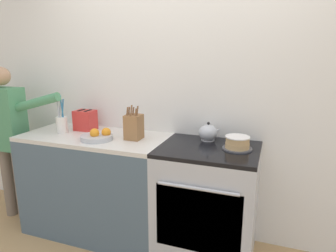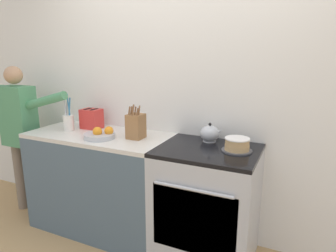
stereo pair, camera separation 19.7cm
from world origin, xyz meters
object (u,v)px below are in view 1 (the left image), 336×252
(person_baker, at_px, (9,132))
(utensil_crock, at_px, (62,124))
(stove_range, at_px, (207,203))
(knife_block, at_px, (134,127))
(tea_kettle, at_px, (208,133))
(toaster, at_px, (85,120))
(fruit_bowl, at_px, (98,136))
(layer_cake, at_px, (237,143))

(person_baker, bearing_deg, utensil_crock, 11.06)
(stove_range, xyz_separation_m, person_baker, (-1.95, -0.07, 0.43))
(stove_range, distance_m, knife_block, 0.86)
(tea_kettle, xyz_separation_m, toaster, (-1.16, -0.05, 0.03))
(utensil_crock, distance_m, fruit_bowl, 0.44)
(tea_kettle, bearing_deg, knife_block, -164.03)
(utensil_crock, relative_size, fruit_bowl, 1.29)
(person_baker, bearing_deg, knife_block, 10.67)
(fruit_bowl, bearing_deg, layer_cake, 7.33)
(fruit_bowl, bearing_deg, person_baker, 177.75)
(utensil_crock, height_order, person_baker, person_baker)
(tea_kettle, distance_m, person_baker, 1.92)
(stove_range, bearing_deg, fruit_bowl, -173.21)
(toaster, bearing_deg, layer_cake, -4.21)
(fruit_bowl, height_order, person_baker, person_baker)
(person_baker, bearing_deg, layer_cake, 9.54)
(knife_block, bearing_deg, layer_cake, 1.06)
(stove_range, distance_m, person_baker, 2.00)
(layer_cake, xyz_separation_m, tea_kettle, (-0.26, 0.16, 0.02))
(knife_block, relative_size, fruit_bowl, 1.11)
(utensil_crock, distance_m, toaster, 0.21)
(tea_kettle, bearing_deg, fruit_bowl, -160.97)
(layer_cake, distance_m, knife_block, 0.86)
(layer_cake, distance_m, tea_kettle, 0.30)
(fruit_bowl, distance_m, toaster, 0.39)
(tea_kettle, distance_m, toaster, 1.16)
(knife_block, height_order, person_baker, person_baker)
(stove_range, relative_size, toaster, 4.73)
(stove_range, bearing_deg, tea_kettle, 103.88)
(knife_block, relative_size, toaster, 1.50)
(layer_cake, xyz_separation_m, toaster, (-1.42, 0.10, 0.05))
(stove_range, xyz_separation_m, knife_block, (-0.64, 0.02, 0.57))
(fruit_bowl, xyz_separation_m, toaster, (-0.29, 0.25, 0.06))
(knife_block, height_order, toaster, knife_block)
(knife_block, relative_size, utensil_crock, 0.86)
(layer_cake, height_order, knife_block, knife_block)
(layer_cake, relative_size, tea_kettle, 1.17)
(utensil_crock, bearing_deg, person_baker, -175.69)
(tea_kettle, height_order, toaster, toaster)
(toaster, bearing_deg, fruit_bowl, -40.60)
(stove_range, distance_m, toaster, 1.34)
(stove_range, bearing_deg, layer_cake, 9.69)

